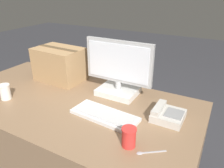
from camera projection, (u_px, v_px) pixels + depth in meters
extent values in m
cube|color=#8C6B4C|center=(72.00, 142.00, 1.69)|extent=(1.80, 0.90, 0.75)
cube|color=white|center=(118.00, 91.00, 1.61)|extent=(0.28, 0.23, 0.04)
cylinder|color=#B2B2B2|center=(118.00, 85.00, 1.59)|extent=(0.04, 0.04, 0.06)
cube|color=#B2B2B2|center=(119.00, 62.00, 1.52)|extent=(0.50, 0.03, 0.30)
cube|color=white|center=(117.00, 62.00, 1.50)|extent=(0.46, 0.01, 0.25)
cube|color=silver|center=(105.00, 115.00, 1.33)|extent=(0.43, 0.20, 0.02)
cube|color=silver|center=(105.00, 113.00, 1.33)|extent=(0.40, 0.17, 0.01)
cube|color=beige|center=(168.00, 116.00, 1.31)|extent=(0.18, 0.18, 0.05)
cube|color=beige|center=(159.00, 108.00, 1.32)|extent=(0.05, 0.17, 0.03)
cube|color=gray|center=(174.00, 114.00, 1.28)|extent=(0.10, 0.11, 0.01)
cylinder|color=white|center=(5.00, 92.00, 1.53)|extent=(0.07, 0.07, 0.10)
cylinder|color=white|center=(4.00, 85.00, 1.50)|extent=(0.08, 0.08, 0.01)
cylinder|color=red|center=(129.00, 138.00, 1.08)|extent=(0.07, 0.07, 0.10)
cylinder|color=red|center=(129.00, 129.00, 1.06)|extent=(0.08, 0.08, 0.01)
cube|color=#B2B2B7|center=(154.00, 152.00, 1.06)|extent=(0.10, 0.08, 0.00)
ellipsoid|color=#B2B2B7|center=(140.00, 153.00, 1.05)|extent=(0.04, 0.04, 0.00)
cube|color=tan|center=(60.00, 64.00, 1.81)|extent=(0.40, 0.28, 0.27)
cube|color=brown|center=(58.00, 48.00, 1.75)|extent=(0.38, 0.06, 0.00)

